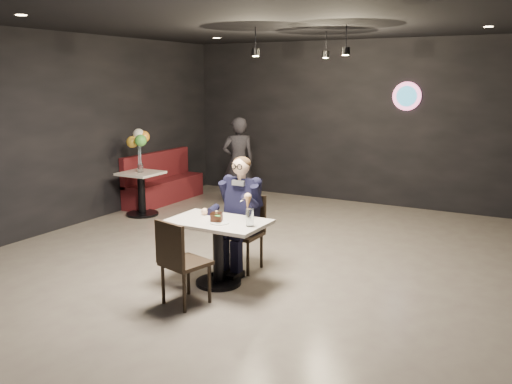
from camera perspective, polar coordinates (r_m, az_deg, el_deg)
The scene contains 17 objects.
floor at distance 6.53m, azimuth -1.81°, elevation -8.82°, with size 9.00×9.00×0.00m, color gray.
wall_sign at distance 10.00m, azimuth 15.59°, elevation 9.69°, with size 0.50×0.06×0.50m, color pink, non-canonical shape.
pendant_lights at distance 7.91m, azimuth 5.73°, elevation 15.97°, with size 1.40×1.20×0.36m, color black.
main_table at distance 6.18m, azimuth -4.00°, elevation -6.37°, with size 1.10×0.70×0.75m, color white.
chair_far at distance 6.61m, azimuth -1.43°, elevation -4.37°, with size 0.42×0.46×0.92m, color black.
chair_near at distance 5.68m, azimuth -7.41°, elevation -7.23°, with size 0.42×0.46×0.92m, color black.
seated_man at distance 6.54m, azimuth -1.44°, elevation -2.18°, with size 0.60×0.80×1.44m, color black.
dessert_plate at distance 5.96m, azimuth -3.83°, elevation -3.25°, with size 0.21×0.21×0.01m, color white.
cake_slice at distance 5.99m, azimuth -4.18°, elevation -2.67°, with size 0.12×0.10×0.09m, color black.
mint_leaf at distance 5.91m, azimuth -4.06°, elevation -2.52°, with size 0.07×0.04×0.01m, color green.
sundae_glass at distance 5.81m, azimuth -0.65°, elevation -2.70°, with size 0.08×0.08×0.19m, color silver.
wafer_cone at distance 5.79m, azimuth -0.86°, elevation -1.19°, with size 0.07×0.07×0.14m, color tan.
booth_bench at distance 10.38m, azimuth -9.65°, elevation 1.52°, with size 0.47×1.88×0.94m, color #4B1017.
side_table at distance 9.45m, azimuth -11.95°, elevation -0.06°, with size 0.63×0.63×0.79m, color white.
balloon_vase at distance 9.37m, azimuth -12.07°, elevation 2.49°, with size 0.09×0.09×0.14m, color silver.
balloon_bunch at distance 9.32m, azimuth -12.17°, elevation 4.77°, with size 0.36×0.36×0.59m, color gold.
passerby at distance 9.90m, azimuth -1.87°, elevation 3.20°, with size 0.59×0.39×1.63m, color black.
Camera 1 is at (3.12, -5.25, 2.31)m, focal length 38.00 mm.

